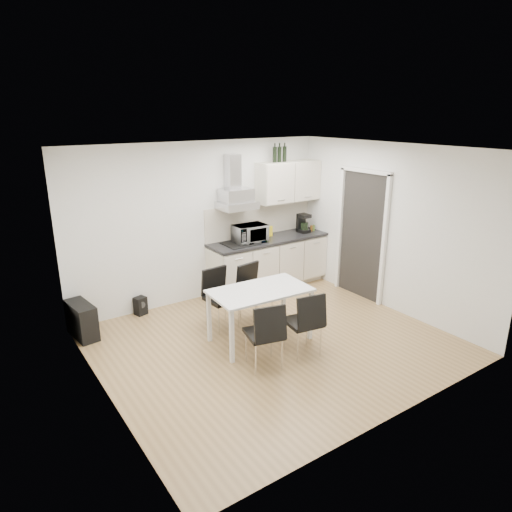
% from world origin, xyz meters
% --- Properties ---
extents(ground, '(4.50, 4.50, 0.00)m').
position_xyz_m(ground, '(0.00, 0.00, 0.00)').
color(ground, '#A48150').
rests_on(ground, ground).
extents(wall_back, '(4.50, 0.10, 2.60)m').
position_xyz_m(wall_back, '(0.00, 2.00, 1.30)').
color(wall_back, white).
rests_on(wall_back, ground).
extents(wall_front, '(4.50, 0.10, 2.60)m').
position_xyz_m(wall_front, '(0.00, -2.00, 1.30)').
color(wall_front, white).
rests_on(wall_front, ground).
extents(wall_left, '(0.10, 4.00, 2.60)m').
position_xyz_m(wall_left, '(-2.25, 0.00, 1.30)').
color(wall_left, white).
rests_on(wall_left, ground).
extents(wall_right, '(0.10, 4.00, 2.60)m').
position_xyz_m(wall_right, '(2.25, 0.00, 1.30)').
color(wall_right, white).
rests_on(wall_right, ground).
extents(ceiling, '(4.50, 4.50, 0.00)m').
position_xyz_m(ceiling, '(0.00, 0.00, 2.60)').
color(ceiling, white).
rests_on(ceiling, wall_back).
extents(doorway, '(0.08, 1.04, 2.10)m').
position_xyz_m(doorway, '(2.21, 0.55, 1.05)').
color(doorway, white).
rests_on(doorway, ground).
extents(kitchenette, '(2.22, 0.64, 2.52)m').
position_xyz_m(kitchenette, '(1.19, 1.73, 0.83)').
color(kitchenette, beige).
rests_on(kitchenette, ground).
extents(dining_table, '(1.37, 0.83, 0.75)m').
position_xyz_m(dining_table, '(-0.10, 0.16, 0.66)').
color(dining_table, white).
rests_on(dining_table, ground).
extents(chair_far_left, '(0.47, 0.53, 0.88)m').
position_xyz_m(chair_far_left, '(-0.34, 0.79, 0.44)').
color(chair_far_left, black).
rests_on(chair_far_left, ground).
extents(chair_far_right, '(0.51, 0.56, 0.88)m').
position_xyz_m(chair_far_right, '(0.19, 0.68, 0.44)').
color(chair_far_right, black).
rests_on(chair_far_right, ground).
extents(chair_near_left, '(0.54, 0.59, 0.88)m').
position_xyz_m(chair_near_left, '(-0.46, -0.43, 0.44)').
color(chair_near_left, black).
rests_on(chair_near_left, ground).
extents(chair_near_right, '(0.51, 0.56, 0.88)m').
position_xyz_m(chair_near_right, '(0.14, -0.45, 0.44)').
color(chair_near_right, black).
rests_on(chair_near_right, ground).
extents(guitar_amp, '(0.33, 0.63, 0.50)m').
position_xyz_m(guitar_amp, '(-2.10, 1.65, 0.25)').
color(guitar_amp, black).
rests_on(guitar_amp, ground).
extents(floor_speaker, '(0.21, 0.19, 0.29)m').
position_xyz_m(floor_speaker, '(-1.17, 1.90, 0.14)').
color(floor_speaker, black).
rests_on(floor_speaker, ground).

